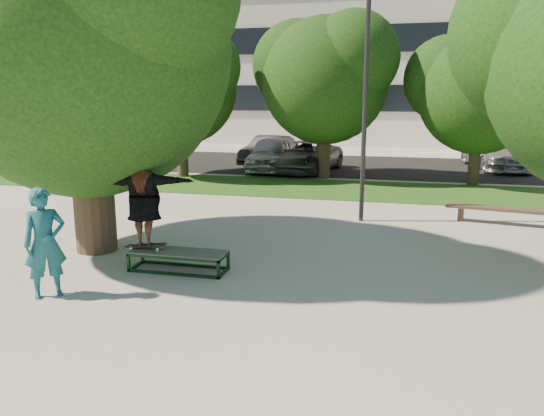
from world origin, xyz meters
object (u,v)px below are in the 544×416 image
(bench, at_px, (505,211))
(car_dark, at_px, (269,150))
(car_grey, at_px, (305,157))
(car_silver_a, at_px, (271,154))
(lamppost, at_px, (365,97))
(car_silver_b, at_px, (496,152))
(bystander, at_px, (45,243))
(tree_left, at_px, (80,31))
(grind_box, at_px, (179,261))

(bench, height_order, car_dark, car_dark)
(car_dark, distance_m, car_grey, 2.83)
(car_silver_a, relative_size, car_grey, 0.92)
(lamppost, distance_m, car_silver_b, 12.77)
(car_grey, height_order, car_silver_b, car_silver_b)
(car_grey, bearing_deg, bystander, -85.26)
(bystander, relative_size, bench, 0.63)
(car_silver_b, bearing_deg, car_silver_a, -170.97)
(bystander, height_order, car_grey, bystander)
(tree_left, distance_m, bench, 10.63)
(tree_left, distance_m, bystander, 4.45)
(bench, bearing_deg, car_silver_a, 145.04)
(grind_box, height_order, bench, bench)
(lamppost, bearing_deg, car_grey, 109.44)
(tree_left, distance_m, grind_box, 4.90)
(car_silver_a, bearing_deg, bystander, -94.91)
(lamppost, xyz_separation_m, car_dark, (-5.05, 10.44, -2.49))
(bystander, height_order, car_dark, bystander)
(car_dark, bearing_deg, car_silver_b, 15.94)
(lamppost, xyz_separation_m, bench, (3.53, 0.42, -2.79))
(car_dark, xyz_separation_m, car_grey, (2.05, -1.94, -0.02))
(bystander, distance_m, bench, 10.64)
(tree_left, bearing_deg, car_grey, 79.53)
(lamppost, height_order, car_dark, lamppost)
(lamppost, bearing_deg, tree_left, -143.58)
(grind_box, bearing_deg, car_silver_a, 96.45)
(lamppost, distance_m, grind_box, 6.41)
(car_grey, relative_size, car_silver_b, 0.92)
(grind_box, distance_m, car_dark, 15.42)
(tree_left, relative_size, grind_box, 3.95)
(car_dark, bearing_deg, bench, -39.49)
(bench, distance_m, car_grey, 10.39)
(bench, relative_size, car_silver_a, 0.66)
(car_dark, bearing_deg, car_silver_a, -64.25)
(grind_box, height_order, car_silver_b, car_silver_b)
(bystander, relative_size, car_dark, 0.44)
(car_silver_b, bearing_deg, lamppost, -122.00)
(bystander, height_order, car_silver_b, bystander)
(tree_left, height_order, car_dark, tree_left)
(lamppost, xyz_separation_m, car_silver_a, (-4.50, 8.50, -2.42))
(car_silver_a, bearing_deg, car_dark, 101.03)
(tree_left, xyz_separation_m, car_silver_a, (0.79, 12.41, -3.69))
(grind_box, distance_m, car_grey, 13.34)
(lamppost, distance_m, car_grey, 9.36)
(bystander, bearing_deg, car_silver_a, 44.96)
(car_dark, bearing_deg, tree_left, -81.03)
(tree_left, xyz_separation_m, grind_box, (2.30, -0.92, -4.23))
(car_grey, bearing_deg, lamppost, -59.98)
(lamppost, xyz_separation_m, bystander, (-4.53, -6.51, -2.26))
(lamppost, bearing_deg, grind_box, -121.80)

